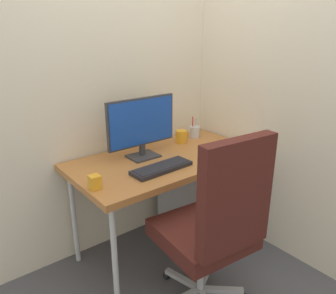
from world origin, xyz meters
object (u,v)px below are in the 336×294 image
mouse (209,153)px  notebook (233,145)px  coffee_mug (181,136)px  office_chair (214,224)px  filing_cabinet (199,196)px  desk_clamp_accessory (95,182)px  keyboard (162,168)px  monitor (142,125)px  pen_holder (195,132)px

mouse → notebook: 0.27m
mouse → coffee_mug: size_ratio=0.66×
office_chair → coffee_mug: bearing=60.8°
filing_cabinet → coffee_mug: size_ratio=5.21×
filing_cabinet → desk_clamp_accessory: size_ratio=7.90×
office_chair → keyboard: 0.50m
office_chair → notebook: office_chair is taller
office_chair → coffee_mug: office_chair is taller
desk_clamp_accessory → coffee_mug: bearing=19.1°
mouse → office_chair: bearing=-125.6°
filing_cabinet → mouse: 0.49m
filing_cabinet → keyboard: 0.70m
monitor → keyboard: size_ratio=1.26×
monitor → pen_holder: size_ratio=2.98×
filing_cabinet → mouse: mouse is taller
filing_cabinet → desk_clamp_accessory: 1.08m
notebook → desk_clamp_accessory: 1.13m
pen_holder → desk_clamp_accessory: 1.11m
filing_cabinet → keyboard: keyboard is taller
monitor → mouse: bearing=-35.0°
mouse → keyboard: bearing=-174.2°
coffee_mug → desk_clamp_accessory: size_ratio=1.52×
pen_holder → desk_clamp_accessory: (-1.06, -0.34, -0.01)m
monitor → pen_holder: monitor is taller
filing_cabinet → coffee_mug: coffee_mug is taller
keyboard → filing_cabinet: bearing=19.4°
mouse → pen_holder: 0.42m
filing_cabinet → coffee_mug: bearing=115.0°
office_chair → coffee_mug: (0.44, 0.80, 0.20)m
filing_cabinet → keyboard: bearing=-160.6°
office_chair → notebook: 0.85m
monitor → desk_clamp_accessory: monitor is taller
pen_holder → keyboard: bearing=-149.3°
office_chair → filing_cabinet: office_chair is taller
mouse → pen_holder: bearing=66.9°
monitor → keyboard: 0.34m
coffee_mug → keyboard: bearing=-143.5°
keyboard → coffee_mug: 0.55m
filing_cabinet → monitor: monitor is taller
office_chair → keyboard: (0.00, 0.47, 0.17)m
keyboard → mouse: 0.41m
pen_holder → office_chair: bearing=-126.5°
keyboard → coffee_mug: (0.44, 0.33, 0.03)m
coffee_mug → desk_clamp_accessory: (-0.89, -0.31, -0.01)m
coffee_mug → pen_holder: bearing=12.0°
office_chair → notebook: (0.68, 0.48, 0.17)m
desk_clamp_accessory → filing_cabinet: bearing=9.4°
mouse → desk_clamp_accessory: (-0.86, 0.02, 0.02)m
filing_cabinet → coffee_mug: (-0.07, 0.15, 0.47)m
monitor → notebook: 0.73m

